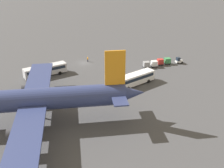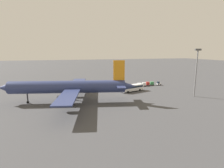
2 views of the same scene
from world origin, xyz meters
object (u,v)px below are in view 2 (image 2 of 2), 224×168
at_px(baggage_tug, 159,84).
at_px(cargo_cart_grey, 139,84).
at_px(cargo_cart_white, 144,84).
at_px(worker_person, 106,83).
at_px(airplane, 69,87).
at_px(cargo_cart_green, 152,83).
at_px(cargo_cart_red, 148,84).
at_px(shuttle_bus_far, 132,87).
at_px(shuttle_bus_near, 81,84).

bearing_deg(baggage_tug, cargo_cart_grey, -1.42).
bearing_deg(cargo_cart_white, worker_person, -32.94).
xyz_separation_m(airplane, cargo_cart_green, (-46.78, -21.74, -4.81)).
xyz_separation_m(baggage_tug, cargo_cart_grey, (12.06, -0.05, 0.25)).
bearing_deg(cargo_cart_grey, cargo_cart_white, 175.71).
bearing_deg(cargo_cart_white, cargo_cart_red, -162.74).
distance_m(shuttle_bus_far, cargo_cart_grey, 13.61).
height_order(worker_person, cargo_cart_red, cargo_cart_red).
bearing_deg(cargo_cart_green, worker_person, -25.15).
xyz_separation_m(shuttle_bus_near, cargo_cart_red, (-36.83, 4.13, -0.73)).
height_order(worker_person, cargo_cart_white, cargo_cart_white).
bearing_deg(shuttle_bus_far, shuttle_bus_near, -51.15).
bearing_deg(airplane, cargo_cart_red, -141.53).
bearing_deg(cargo_cart_white, baggage_tug, -179.05).
bearing_deg(worker_person, cargo_cart_green, 154.85).
distance_m(cargo_cart_red, cargo_cart_white, 2.83).
bearing_deg(cargo_cart_green, shuttle_bus_far, 33.29).
bearing_deg(airplane, cargo_cart_green, -142.85).
distance_m(baggage_tug, cargo_cart_red, 6.71).
distance_m(airplane, worker_person, 40.37).
xyz_separation_m(shuttle_bus_far, cargo_cart_green, (-16.83, -11.05, -0.78)).
xyz_separation_m(cargo_cart_red, cargo_cart_white, (2.70, 0.84, 0.00)).
relative_size(shuttle_bus_near, cargo_cart_green, 5.92).
height_order(airplane, worker_person, airplane).
height_order(shuttle_bus_far, cargo_cart_grey, shuttle_bus_far).
bearing_deg(cargo_cart_red, shuttle_bus_far, 38.02).
bearing_deg(cargo_cart_red, baggage_tug, 174.15).
distance_m(airplane, cargo_cart_grey, 44.32).
bearing_deg(cargo_cart_grey, baggage_tug, 179.78).
distance_m(shuttle_bus_far, baggage_tug, 23.26).
bearing_deg(airplane, shuttle_bus_far, -148.14).
relative_size(cargo_cart_white, cargo_cart_grey, 1.00).
xyz_separation_m(airplane, baggage_tug, (-50.74, -21.05, -5.06)).
bearing_deg(cargo_cart_grey, airplane, 28.61).
relative_size(shuttle_bus_near, shuttle_bus_far, 1.04).
relative_size(worker_person, cargo_cart_white, 0.78).
bearing_deg(shuttle_bus_far, baggage_tug, -170.88).
height_order(shuttle_bus_near, cargo_cart_white, shuttle_bus_near).
relative_size(worker_person, cargo_cart_green, 0.78).
bearing_deg(cargo_cart_grey, shuttle_bus_near, -8.63).
xyz_separation_m(cargo_cart_green, cargo_cart_grey, (8.10, 0.64, 0.00)).
bearing_deg(worker_person, cargo_cart_white, 147.06).
relative_size(shuttle_bus_near, baggage_tug, 5.42).
distance_m(cargo_cart_green, cargo_cart_grey, 8.12).
xyz_separation_m(airplane, cargo_cart_white, (-41.38, -20.90, -4.81)).
relative_size(airplane, worker_person, 29.23).
height_order(airplane, cargo_cart_grey, airplane).
bearing_deg(cargo_cart_green, shuttle_bus_near, -5.97).
xyz_separation_m(shuttle_bus_near, worker_person, (-15.24, -7.27, -1.05)).
relative_size(shuttle_bus_near, worker_person, 7.56).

